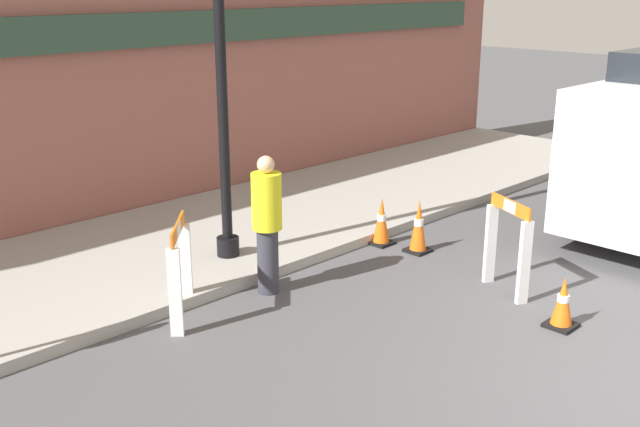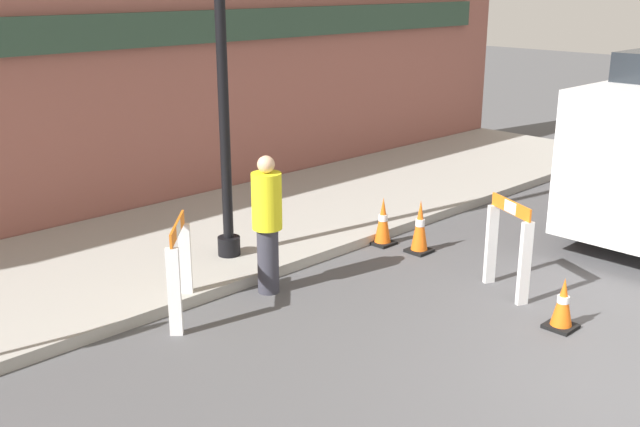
% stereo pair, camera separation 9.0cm
% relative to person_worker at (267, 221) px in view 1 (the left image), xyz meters
% --- Properties ---
extents(sidewalk_slab, '(18.00, 3.40, 0.14)m').
position_rel_person_worker_xyz_m(sidewalk_slab, '(0.77, 1.95, -0.81)').
color(sidewalk_slab, '#9E9B93').
rests_on(sidewalk_slab, ground_plane).
extents(storefront_facade, '(18.00, 0.22, 5.50)m').
position_rel_person_worker_xyz_m(storefront_facade, '(0.77, 3.72, 1.88)').
color(storefront_facade, '#93564C').
rests_on(storefront_facade, ground_plane).
extents(barricade_0, '(0.67, 0.71, 1.10)m').
position_rel_person_worker_xyz_m(barricade_0, '(-1.14, 0.10, -0.28)').
color(barricade_0, white).
rests_on(barricade_0, ground_plane).
extents(barricade_1, '(0.43, 0.73, 1.13)m').
position_rel_person_worker_xyz_m(barricade_1, '(1.95, -1.96, -0.28)').
color(barricade_1, white).
rests_on(barricade_1, ground_plane).
extents(traffic_cone_0, '(0.30, 0.30, 0.56)m').
position_rel_person_worker_xyz_m(traffic_cone_0, '(1.57, -2.88, -0.60)').
color(traffic_cone_0, black).
rests_on(traffic_cone_0, ground_plane).
extents(traffic_cone_1, '(0.30, 0.30, 0.67)m').
position_rel_person_worker_xyz_m(traffic_cone_1, '(2.20, 0.15, -0.55)').
color(traffic_cone_1, black).
rests_on(traffic_cone_1, ground_plane).
extents(traffic_cone_2, '(0.30, 0.30, 0.73)m').
position_rel_person_worker_xyz_m(traffic_cone_2, '(2.32, -0.40, -0.52)').
color(traffic_cone_2, black).
rests_on(traffic_cone_2, ground_plane).
extents(person_worker, '(0.44, 0.44, 1.64)m').
position_rel_person_worker_xyz_m(person_worker, '(0.00, 0.00, 0.00)').
color(person_worker, '#33333D').
rests_on(person_worker, ground_plane).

